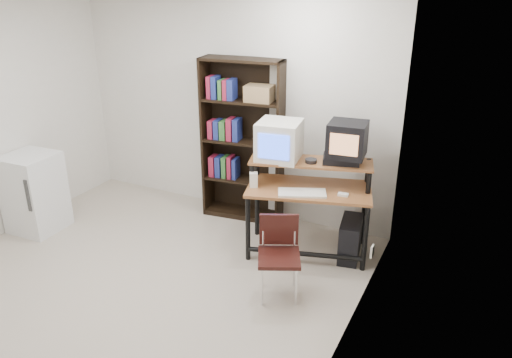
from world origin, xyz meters
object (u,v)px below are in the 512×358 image
at_px(computer_desk, 309,191).
at_px(pc_tower, 350,239).
at_px(bookshelf, 243,139).
at_px(mini_fridge, 34,193).
at_px(school_chair, 279,249).
at_px(crt_tv, 347,139).
at_px(crt_monitor, 279,141).

height_order(computer_desk, pc_tower, computer_desk).
relative_size(bookshelf, mini_fridge, 2.11).
height_order(pc_tower, bookshelf, bookshelf).
bearing_deg(computer_desk, mini_fridge, -179.20).
distance_m(computer_desk, pc_tower, 0.66).
bearing_deg(school_chair, bookshelf, 103.29).
xyz_separation_m(pc_tower, school_chair, (-0.42, -0.89, 0.24)).
height_order(bookshelf, mini_fridge, bookshelf).
distance_m(crt_tv, school_chair, 1.32).
relative_size(crt_monitor, crt_tv, 1.19).
xyz_separation_m(crt_monitor, pc_tower, (0.81, 0.03, -0.96)).
height_order(computer_desk, school_chair, computer_desk).
height_order(crt_monitor, crt_tv, crt_tv).
relative_size(computer_desk, school_chair, 1.84).
xyz_separation_m(computer_desk, crt_tv, (0.30, 0.21, 0.53)).
bearing_deg(bookshelf, pc_tower, -22.69).
xyz_separation_m(pc_tower, mini_fridge, (-3.41, -0.97, 0.24)).
xyz_separation_m(crt_monitor, school_chair, (0.39, -0.86, -0.72)).
relative_size(pc_tower, school_chair, 0.60).
bearing_deg(pc_tower, bookshelf, 154.36).
relative_size(pc_tower, bookshelf, 0.24).
bearing_deg(crt_monitor, mini_fridge, -168.97).
distance_m(crt_monitor, crt_tv, 0.68).
bearing_deg(crt_monitor, bookshelf, 136.79).
height_order(crt_tv, school_chair, crt_tv).
bearing_deg(pc_tower, computer_desk, 178.22).
xyz_separation_m(crt_monitor, bookshelf, (-0.65, 0.44, -0.20)).
bearing_deg(school_chair, pc_tower, 39.70).
bearing_deg(crt_tv, school_chair, -111.00).
bearing_deg(mini_fridge, crt_monitor, 17.27).
bearing_deg(mini_fridge, computer_desk, 14.49).
distance_m(pc_tower, school_chair, 1.01).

